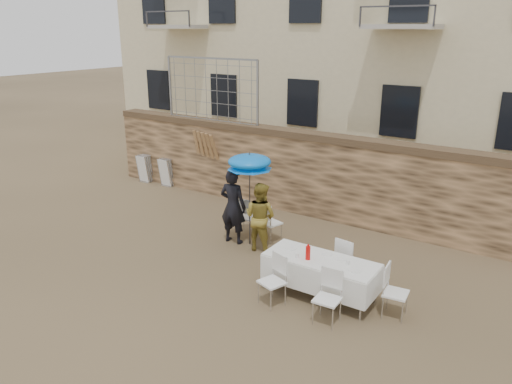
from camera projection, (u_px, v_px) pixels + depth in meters
The scene contains 17 objects.
ground at pixel (178, 285), 9.84m from camera, with size 80.00×80.00×0.00m, color brown.
stone_wall at pixel (301, 173), 13.45m from camera, with size 13.00×0.50×2.20m, color brown.
chain_link_fence at pixel (211, 90), 14.39m from camera, with size 3.20×0.06×1.80m, color gray, non-canonical shape.
man_suit at pixel (233, 206), 11.54m from camera, with size 0.65×0.43×1.79m, color black.
woman_dress at pixel (260, 217), 11.18m from camera, with size 0.77×0.60×1.59m, color gold.
umbrella at pixel (250, 164), 11.08m from camera, with size 1.01×1.01×2.05m.
couple_chair_left at pixel (247, 216), 12.11m from camera, with size 0.48×0.48×0.96m, color white, non-canonical shape.
couple_chair_right at pixel (271, 222), 11.74m from camera, with size 0.48×0.48×0.96m, color white, non-canonical shape.
banquet_table at pixel (321, 261), 9.20m from camera, with size 2.10×0.85×0.78m.
soda_bottle at pixel (308, 253), 9.13m from camera, with size 0.09×0.09×0.26m, color red.
table_chair_front_left at pixel (272, 281), 9.00m from camera, with size 0.48×0.48×0.96m, color white, non-canonical shape.
table_chair_front_right at pixel (327, 298), 8.43m from camera, with size 0.48×0.48×0.96m, color white, non-canonical shape.
table_chair_back at pixel (348, 260), 9.81m from camera, with size 0.48×0.48×0.96m, color white, non-canonical shape.
table_chair_side at pixel (396, 292), 8.63m from camera, with size 0.48×0.48×0.96m, color white, non-canonical shape.
chair_stack_left at pixel (148, 167), 16.37m from camera, with size 0.46×0.40×0.92m, color white, non-canonical shape.
chair_stack_right at pixel (168, 172), 15.89m from camera, with size 0.46×0.32×0.92m, color white, non-canonical shape.
wood_planks at pixel (208, 162), 14.94m from camera, with size 0.70×0.20×2.00m, color #A37749, non-canonical shape.
Camera 1 is at (6.13, -6.45, 4.84)m, focal length 35.00 mm.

